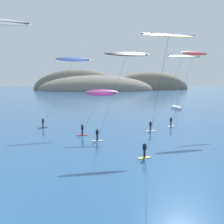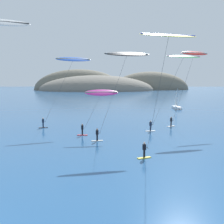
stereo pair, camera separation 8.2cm
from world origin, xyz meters
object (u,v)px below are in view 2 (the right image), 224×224
(sailboat_near, at_px, (177,107))
(kitesurfer_red, at_px, (193,59))
(kitesurfer_blue, at_px, (71,64))
(kitesurfer_black, at_px, (125,60))
(kitesurfer_magenta, at_px, (100,96))
(kitesurfer_green, at_px, (181,61))
(kitesurfer_yellow, at_px, (167,43))

(sailboat_near, height_order, kitesurfer_red, kitesurfer_red)
(kitesurfer_red, height_order, kitesurfer_blue, kitesurfer_red)
(kitesurfer_black, height_order, kitesurfer_red, kitesurfer_red)
(kitesurfer_red, bearing_deg, kitesurfer_magenta, -150.53)
(kitesurfer_blue, bearing_deg, kitesurfer_red, 2.51)
(sailboat_near, relative_size, kitesurfer_green, 0.50)
(kitesurfer_magenta, bearing_deg, kitesurfer_blue, 124.20)
(kitesurfer_red, bearing_deg, kitesurfer_blue, -177.49)
(sailboat_near, relative_size, kitesurfer_magenta, 0.89)
(kitesurfer_yellow, distance_m, kitesurfer_red, 21.78)
(kitesurfer_yellow, bearing_deg, kitesurfer_black, 115.91)
(kitesurfer_yellow, bearing_deg, kitesurfer_magenta, 123.10)
(sailboat_near, bearing_deg, kitesurfer_blue, -130.77)
(kitesurfer_black, relative_size, kitesurfer_red, 0.91)
(sailboat_near, distance_m, kitesurfer_green, 33.83)
(kitesurfer_magenta, xyz_separation_m, kitesurfer_blue, (-5.33, 7.85, 5.02))
(sailboat_near, relative_size, kitesurfer_black, 0.50)
(kitesurfer_black, distance_m, kitesurfer_green, 12.03)
(sailboat_near, height_order, kitesurfer_yellow, kitesurfer_yellow)
(kitesurfer_black, height_order, kitesurfer_green, kitesurfer_green)
(kitesurfer_blue, bearing_deg, kitesurfer_yellow, -56.45)
(sailboat_near, relative_size, kitesurfer_yellow, 0.46)
(sailboat_near, relative_size, kitesurfer_blue, 0.50)
(kitesurfer_yellow, distance_m, kitesurfer_green, 16.87)
(kitesurfer_green, relative_size, kitesurfer_red, 0.92)
(kitesurfer_black, bearing_deg, kitesurfer_yellow, -64.09)
(sailboat_near, distance_m, kitesurfer_blue, 38.69)
(kitesurfer_yellow, distance_m, kitesurfer_blue, 23.23)
(kitesurfer_magenta, relative_size, kitesurfer_green, 0.56)
(kitesurfer_yellow, bearing_deg, kitesurfer_green, 72.19)
(kitesurfer_magenta, bearing_deg, kitesurfer_yellow, -56.90)
(kitesurfer_red, bearing_deg, kitesurfer_black, -135.00)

